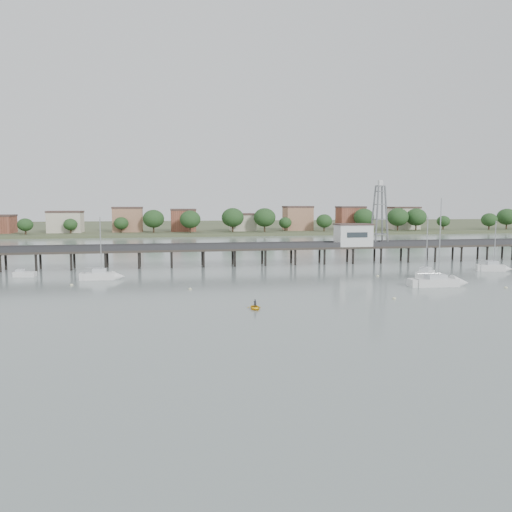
{
  "coord_description": "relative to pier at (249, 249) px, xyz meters",
  "views": [
    {
      "loc": [
        -18.94,
        -51.27,
        13.94
      ],
      "look_at": [
        -1.67,
        42.0,
        4.0
      ],
      "focal_mm": 35.0,
      "sensor_mm": 36.0,
      "label": 1
    }
  ],
  "objects": [
    {
      "name": "ground_plane",
      "position": [
        0.0,
        -60.0,
        -3.79
      ],
      "size": [
        500.0,
        500.0,
        0.0
      ],
      "primitive_type": "plane",
      "color": "slate",
      "rests_on": "ground"
    },
    {
      "name": "pier",
      "position": [
        0.0,
        0.0,
        0.0
      ],
      "size": [
        150.0,
        5.0,
        5.5
      ],
      "color": "#2D2823",
      "rests_on": "ground"
    },
    {
      "name": "pier_building",
      "position": [
        25.0,
        0.0,
        2.87
      ],
      "size": [
        8.4,
        5.4,
        5.3
      ],
      "color": "silver",
      "rests_on": "ground"
    },
    {
      "name": "lattice_tower",
      "position": [
        31.5,
        0.0,
        7.31
      ],
      "size": [
        3.2,
        3.2,
        15.5
      ],
      "color": "slate",
      "rests_on": "ground"
    },
    {
      "name": "sailboat_b",
      "position": [
        -29.73,
        -16.28,
        -3.15
      ],
      "size": [
        7.32,
        2.24,
        12.13
      ],
      "rotation": [
        0.0,
        0.0,
        0.02
      ],
      "color": "silver",
      "rests_on": "ground"
    },
    {
      "name": "sailboat_c",
      "position": [
        30.18,
        -24.82,
        -3.15
      ],
      "size": [
        6.65,
        6.65,
        12.13
      ],
      "rotation": [
        0.0,
        0.0,
        0.78
      ],
      "color": "silver",
      "rests_on": "ground"
    },
    {
      "name": "sailboat_e",
      "position": [
        49.17,
        -19.07,
        -3.14
      ],
      "size": [
        6.76,
        3.82,
        10.91
      ],
      "rotation": [
        0.0,
        0.0,
        -0.32
      ],
      "color": "silver",
      "rests_on": "ground"
    },
    {
      "name": "sailboat_d",
      "position": [
        28.08,
        -34.48,
        -3.16
      ],
      "size": [
        9.8,
        3.26,
        15.85
      ],
      "rotation": [
        0.0,
        0.0,
        -0.05
      ],
      "color": "silver",
      "rests_on": "ground"
    },
    {
      "name": "white_tender",
      "position": [
        -45.51,
        -9.84,
        -3.31
      ],
      "size": [
        4.21,
        2.18,
        1.56
      ],
      "rotation": [
        0.0,
        0.0,
        -0.13
      ],
      "color": "silver",
      "rests_on": "ground"
    },
    {
      "name": "yellow_dinghy",
      "position": [
        -7.18,
        -47.04,
        -3.79
      ],
      "size": [
        1.95,
        0.65,
        2.7
      ],
      "primitive_type": "imported",
      "rotation": [
        0.0,
        0.0,
        -0.05
      ],
      "color": "yellow",
      "rests_on": "ground"
    },
    {
      "name": "dinghy_occupant",
      "position": [
        -7.18,
        -47.04,
        -3.79
      ],
      "size": [
        0.71,
        1.13,
        0.26
      ],
      "primitive_type": "imported",
      "rotation": [
        0.0,
        0.0,
        2.81
      ],
      "color": "black",
      "rests_on": "ground"
    },
    {
      "name": "mooring_buoys",
      "position": [
        4.59,
        -31.35,
        -3.71
      ],
      "size": [
        72.09,
        22.59,
        0.39
      ],
      "color": "beige",
      "rests_on": "ground"
    },
    {
      "name": "far_shore",
      "position": [
        0.36,
        179.58,
        -2.85
      ],
      "size": [
        500.0,
        170.0,
        10.4
      ],
      "color": "#475133",
      "rests_on": "ground"
    }
  ]
}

